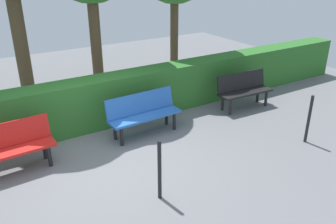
{
  "coord_description": "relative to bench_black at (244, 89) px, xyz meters",
  "views": [
    {
      "loc": [
        2.02,
        5.26,
        3.42
      ],
      "look_at": [
        -1.41,
        -0.25,
        0.55
      ],
      "focal_mm": 37.46,
      "sensor_mm": 36.0,
      "label": 1
    }
  ],
  "objects": [
    {
      "name": "ground_plane",
      "position": [
        3.8,
        0.6,
        -0.48
      ],
      "size": [
        17.52,
        17.52,
        0.0
      ],
      "primitive_type": "plane",
      "color": "slate"
    },
    {
      "name": "railing_post_near",
      "position": [
        0.16,
        2.02,
        0.02
      ],
      "size": [
        0.06,
        0.06,
        1.0
      ],
      "primitive_type": "cylinder",
      "color": "black",
      "rests_on": "ground_plane"
    },
    {
      "name": "bench_red",
      "position": [
        5.34,
        0.01,
        -0.0
      ],
      "size": [
        1.42,
        0.52,
        0.86
      ],
      "rotation": [
        0.0,
        0.0,
        0.05
      ],
      "color": "red",
      "rests_on": "ground_plane"
    },
    {
      "name": "bench_blue",
      "position": [
        2.75,
        -0.05,
        0.0
      ],
      "size": [
        1.58,
        0.53,
        0.86
      ],
      "rotation": [
        0.0,
        0.0,
        0.04
      ],
      "color": "blue",
      "rests_on": "ground_plane"
    },
    {
      "name": "bench_black",
      "position": [
        0.0,
        0.0,
        0.0
      ],
      "size": [
        1.44,
        0.53,
        0.86
      ],
      "rotation": [
        0.0,
        0.0,
        -0.05
      ],
      "color": "black",
      "rests_on": "ground_plane"
    },
    {
      "name": "hedge_row",
      "position": [
        2.65,
        -0.91,
        0.06
      ],
      "size": [
        13.52,
        0.61,
        1.08
      ],
      "primitive_type": "cube",
      "color": "#2D6B28",
      "rests_on": "ground_plane"
    },
    {
      "name": "railing_post_mid",
      "position": [
        3.58,
        2.02,
        0.02
      ],
      "size": [
        0.06,
        0.06,
        1.0
      ],
      "primitive_type": "cylinder",
      "color": "black",
      "rests_on": "ground_plane"
    }
  ]
}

